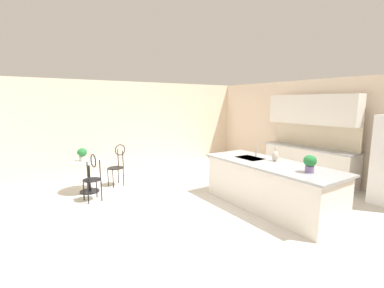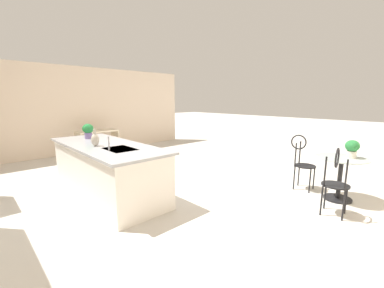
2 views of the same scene
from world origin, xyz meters
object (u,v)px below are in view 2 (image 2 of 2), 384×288
(potted_plant_on_table, at_px, (352,148))
(vase_on_counter, at_px, (95,140))
(bistro_table, at_px, (340,174))
(chair_by_island, at_px, (302,160))
(chair_near_window, at_px, (336,179))
(potted_plant_on_desk, at_px, (87,128))
(potted_plant_counter_far, at_px, (88,130))
(writing_desk, at_px, (98,138))

(potted_plant_on_table, relative_size, vase_on_counter, 1.05)
(bistro_table, relative_size, chair_by_island, 0.77)
(chair_near_window, distance_m, potted_plant_on_table, 0.89)
(vase_on_counter, bearing_deg, potted_plant_on_desk, -17.72)
(potted_plant_counter_far, relative_size, potted_plant_on_desk, 1.30)
(vase_on_counter, bearing_deg, potted_plant_on_table, -134.46)
(chair_near_window, bearing_deg, chair_by_island, -44.20)
(potted_plant_on_table, bearing_deg, chair_near_window, 92.46)
(potted_plant_counter_far, xyz_separation_m, potted_plant_on_desk, (2.38, -0.83, -0.22))
(potted_plant_on_table, distance_m, vase_on_counter, 4.29)
(chair_by_island, xyz_separation_m, potted_plant_counter_far, (3.13, 2.81, 0.52))
(bistro_table, height_order, chair_near_window, chair_near_window)
(potted_plant_on_desk, bearing_deg, potted_plant_counter_far, 160.79)
(bistro_table, distance_m, potted_plant_counter_far, 4.74)
(chair_near_window, distance_m, writing_desk, 6.50)
(vase_on_counter, bearing_deg, chair_by_island, -126.34)
(potted_plant_on_desk, xyz_separation_m, vase_on_counter, (-3.28, 1.05, 0.16))
(chair_near_window, distance_m, potted_plant_counter_far, 4.46)
(potted_plant_on_table, xyz_separation_m, vase_on_counter, (3.01, 3.06, 0.12))
(chair_by_island, bearing_deg, chair_near_window, 135.80)
(bistro_table, distance_m, potted_plant_on_table, 0.49)
(bistro_table, xyz_separation_m, chair_by_island, (0.67, -0.06, 0.13))
(bistro_table, xyz_separation_m, potted_plant_counter_far, (3.80, 2.75, 0.64))
(chair_by_island, distance_m, vase_on_counter, 3.79)
(bistro_table, bearing_deg, chair_near_window, 100.91)
(writing_desk, bearing_deg, potted_plant_on_desk, 108.92)
(chair_by_island, bearing_deg, vase_on_counter, 53.66)
(chair_near_window, height_order, potted_plant_on_desk, chair_near_window)
(chair_by_island, height_order, writing_desk, chair_by_island)
(bistro_table, distance_m, chair_by_island, 0.69)
(vase_on_counter, bearing_deg, writing_desk, -22.35)
(writing_desk, bearing_deg, chair_near_window, -172.53)
(writing_desk, bearing_deg, chair_by_island, -163.83)
(potted_plant_on_desk, bearing_deg, chair_near_window, -169.30)
(chair_near_window, height_order, potted_plant_on_table, same)
(potted_plant_on_table, bearing_deg, bistro_table, 41.48)
(potted_plant_counter_far, bearing_deg, potted_plant_on_desk, -19.21)
(potted_plant_counter_far, height_order, potted_plant_on_desk, potted_plant_counter_far)
(bistro_table, relative_size, potted_plant_on_desk, 3.49)
(writing_desk, xyz_separation_m, potted_plant_on_table, (-6.41, -1.66, 0.40))
(bistro_table, bearing_deg, potted_plant_on_desk, 17.27)
(bistro_table, height_order, writing_desk, same)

